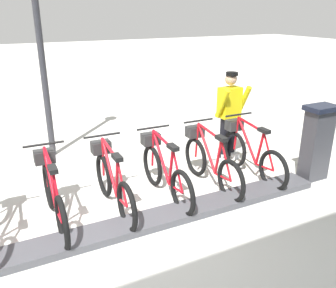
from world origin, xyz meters
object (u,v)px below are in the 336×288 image
object	(u,v)px
bike_docked_4	(53,194)
bike_docked_3	(112,181)
bike_docked_2	(164,171)
bike_docked_1	(210,161)
bike_docked_0	(250,152)
payment_kiosk	(317,142)
lamp_post	(36,7)
worker_near_rack	(229,112)

from	to	relation	value
bike_docked_4	bike_docked_3	bearing A→B (deg)	-90.00
bike_docked_2	bike_docked_4	distance (m)	1.64
bike_docked_1	bike_docked_2	bearing A→B (deg)	90.00
bike_docked_1	bike_docked_3	distance (m)	1.64
bike_docked_0	bike_docked_2	xyz separation A→B (m)	(0.00, 1.64, 0.00)
bike_docked_0	bike_docked_4	size ratio (longest dim) A/B	1.00
bike_docked_0	bike_docked_2	size ratio (longest dim) A/B	1.00
bike_docked_2	bike_docked_3	xyz separation A→B (m)	(0.00, 0.82, 0.00)
payment_kiosk	bike_docked_3	distance (m)	3.42
bike_docked_0	bike_docked_3	world-z (taller)	same
bike_docked_3	lamp_post	distance (m)	3.46
bike_docked_3	worker_near_rack	distance (m)	2.79
bike_docked_0	bike_docked_1	distance (m)	0.82
bike_docked_1	worker_near_rack	xyz separation A→B (m)	(0.85, -0.97, 0.48)
bike_docked_2	lamp_post	world-z (taller)	lamp_post
payment_kiosk	worker_near_rack	size ratio (longest dim) A/B	0.77
worker_near_rack	bike_docked_3	bearing A→B (deg)	108.14
bike_docked_4	lamp_post	xyz separation A→B (m)	(2.52, -0.42, 2.34)
bike_docked_2	worker_near_rack	size ratio (longest dim) A/B	1.04
bike_docked_1	payment_kiosk	bearing A→B (deg)	-108.35
payment_kiosk	bike_docked_4	world-z (taller)	payment_kiosk
bike_docked_2	lamp_post	size ratio (longest dim) A/B	0.40
bike_docked_1	lamp_post	bearing A→B (deg)	39.03
payment_kiosk	bike_docked_0	distance (m)	1.10
payment_kiosk	worker_near_rack	bearing A→B (deg)	27.90
bike_docked_0	lamp_post	size ratio (longest dim) A/B	0.40
worker_near_rack	lamp_post	size ratio (longest dim) A/B	0.39
bike_docked_3	bike_docked_1	bearing A→B (deg)	-90.00
bike_docked_2	bike_docked_3	bearing A→B (deg)	90.00
bike_docked_2	lamp_post	bearing A→B (deg)	25.89
lamp_post	bike_docked_2	bearing A→B (deg)	-154.11
payment_kiosk	bike_docked_1	size ratio (longest dim) A/B	0.74
bike_docked_0	worker_near_rack	xyz separation A→B (m)	(0.85, -0.15, 0.48)
lamp_post	worker_near_rack	bearing A→B (deg)	-118.96
bike_docked_2	bike_docked_4	bearing A→B (deg)	90.00
bike_docked_3	lamp_post	bearing A→B (deg)	9.10
bike_docked_4	lamp_post	bearing A→B (deg)	-9.36
bike_docked_0	bike_docked_3	size ratio (longest dim) A/B	1.00
bike_docked_2	bike_docked_1	bearing A→B (deg)	-90.00
bike_docked_3	bike_docked_4	size ratio (longest dim) A/B	1.00
bike_docked_2	payment_kiosk	bearing A→B (deg)	-102.67
bike_docked_1	bike_docked_0	bearing A→B (deg)	-90.00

